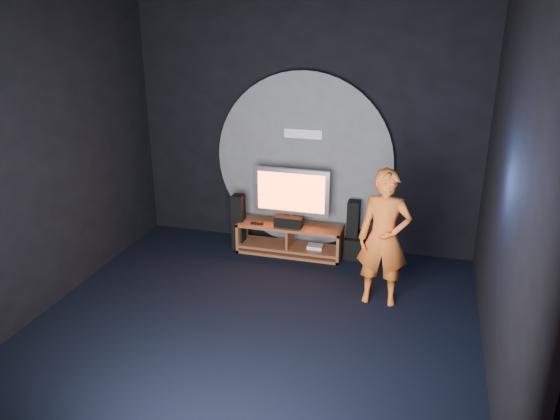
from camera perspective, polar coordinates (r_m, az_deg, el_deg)
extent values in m
plane|color=black|center=(6.34, -2.96, -12.14)|extent=(5.00, 5.00, 0.00)
cube|color=black|center=(7.93, 2.62, 8.33)|extent=(5.00, 0.04, 3.50)
cube|color=black|center=(3.52, -16.69, -8.82)|extent=(5.00, 0.04, 3.50)
cube|color=black|center=(6.81, -23.68, 4.57)|extent=(0.04, 5.00, 3.50)
cube|color=black|center=(5.37, 22.87, 0.71)|extent=(0.04, 5.00, 3.50)
cylinder|color=#515156|center=(7.98, 2.47, 5.09)|extent=(2.60, 0.08, 2.60)
cube|color=white|center=(7.83, 2.43, 7.95)|extent=(0.55, 0.03, 0.13)
cube|color=brown|center=(7.92, 1.05, -1.67)|extent=(1.53, 0.45, 0.04)
cube|color=brown|center=(8.05, 1.03, -3.84)|extent=(1.48, 0.42, 0.04)
cube|color=brown|center=(8.20, -4.00, -2.46)|extent=(0.04, 0.45, 0.45)
cube|color=brown|center=(7.86, 6.30, -3.60)|extent=(0.04, 0.45, 0.45)
cube|color=brown|center=(7.98, 1.04, -2.77)|extent=(0.03, 0.40, 0.29)
cube|color=brown|center=(8.08, 1.03, -4.36)|extent=(1.53, 0.45, 0.04)
cube|color=white|center=(7.95, 3.69, -3.85)|extent=(0.22, 0.16, 0.05)
cube|color=#B7B7BF|center=(7.97, 1.18, -1.22)|extent=(0.36, 0.22, 0.04)
cylinder|color=#B7B7BF|center=(7.94, 1.18, -0.75)|extent=(0.07, 0.07, 0.10)
cube|color=#B7B7BF|center=(7.81, 1.20, 1.92)|extent=(1.10, 0.06, 0.68)
cube|color=#FF5023|center=(7.78, 1.14, 1.85)|extent=(0.98, 0.01, 0.56)
cube|color=black|center=(7.81, 0.89, -1.26)|extent=(0.40, 0.15, 0.15)
cube|color=black|center=(7.92, -2.42, -1.43)|extent=(0.18, 0.05, 0.02)
cube|color=black|center=(8.11, -4.35, -1.25)|extent=(0.17, 0.19, 0.84)
cube|color=black|center=(7.92, 7.61, -1.95)|extent=(0.17, 0.19, 0.84)
cube|color=black|center=(7.97, 7.80, -3.88)|extent=(0.28, 0.28, 0.31)
imported|color=orange|center=(6.59, 10.79, -2.91)|extent=(0.63, 0.42, 1.68)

